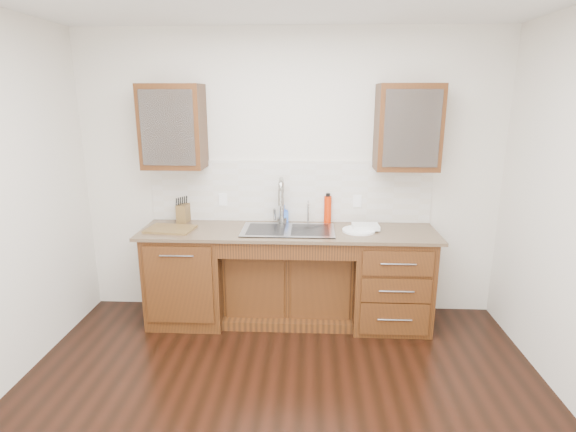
{
  "coord_description": "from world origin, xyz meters",
  "views": [
    {
      "loc": [
        0.19,
        -2.49,
        2.09
      ],
      "look_at": [
        0.0,
        1.4,
        1.05
      ],
      "focal_mm": 28.0,
      "sensor_mm": 36.0,
      "label": 1
    }
  ],
  "objects_px": {
    "water_bottle": "(328,210)",
    "soap_bottle": "(284,214)",
    "plate": "(359,230)",
    "knife_block": "(183,213)",
    "cutting_board": "(170,229)"
  },
  "relations": [
    {
      "from": "plate",
      "to": "soap_bottle",
      "type": "bearing_deg",
      "value": 158.98
    },
    {
      "from": "soap_bottle",
      "to": "knife_block",
      "type": "xyz_separation_m",
      "value": [
        -0.98,
        -0.02,
        0.0
      ]
    },
    {
      "from": "water_bottle",
      "to": "cutting_board",
      "type": "bearing_deg",
      "value": -167.7
    },
    {
      "from": "plate",
      "to": "knife_block",
      "type": "relative_size",
      "value": 1.71
    },
    {
      "from": "soap_bottle",
      "to": "plate",
      "type": "xyz_separation_m",
      "value": [
        0.69,
        -0.27,
        -0.08
      ]
    },
    {
      "from": "cutting_board",
      "to": "water_bottle",
      "type": "bearing_deg",
      "value": 12.3
    },
    {
      "from": "soap_bottle",
      "to": "water_bottle",
      "type": "bearing_deg",
      "value": -9.43
    },
    {
      "from": "knife_block",
      "to": "cutting_board",
      "type": "relative_size",
      "value": 0.42
    },
    {
      "from": "cutting_board",
      "to": "knife_block",
      "type": "bearing_deg",
      "value": 81.03
    },
    {
      "from": "water_bottle",
      "to": "soap_bottle",
      "type": "bearing_deg",
      "value": -179.68
    },
    {
      "from": "soap_bottle",
      "to": "cutting_board",
      "type": "bearing_deg",
      "value": -172.77
    },
    {
      "from": "water_bottle",
      "to": "knife_block",
      "type": "relative_size",
      "value": 1.5
    },
    {
      "from": "soap_bottle",
      "to": "cutting_board",
      "type": "relative_size",
      "value": 0.41
    },
    {
      "from": "knife_block",
      "to": "cutting_board",
      "type": "distance_m",
      "value": 0.3
    },
    {
      "from": "soap_bottle",
      "to": "knife_block",
      "type": "height_order",
      "value": "knife_block"
    }
  ]
}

